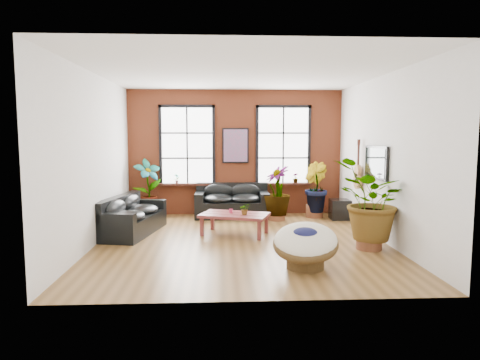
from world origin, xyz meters
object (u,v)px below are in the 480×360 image
object	(u,v)px
sofa_back	(232,202)
coffee_table	(235,216)
sofa_left	(130,217)
papasan_chair	(305,243)

from	to	relation	value
sofa_back	coffee_table	xyz separation A→B (m)	(-0.01, -2.14, 0.01)
sofa_left	coffee_table	xyz separation A→B (m)	(2.38, -0.25, 0.04)
sofa_back	papasan_chair	xyz separation A→B (m)	(1.10, -4.65, 0.01)
sofa_back	sofa_left	size ratio (longest dim) A/B	0.88
sofa_left	papasan_chair	size ratio (longest dim) A/B	1.67
coffee_table	papasan_chair	xyz separation A→B (m)	(1.10, -2.51, 0.00)
sofa_back	papasan_chair	bearing A→B (deg)	-75.39
coffee_table	papasan_chair	bearing A→B (deg)	-46.98
sofa_back	sofa_left	world-z (taller)	sofa_back
coffee_table	sofa_left	bearing A→B (deg)	-166.56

